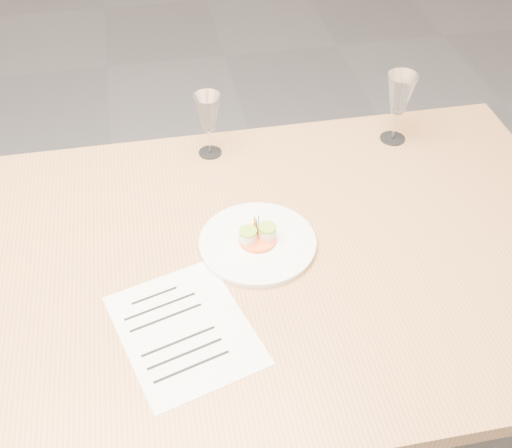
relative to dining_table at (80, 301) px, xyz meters
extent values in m
cube|color=tan|center=(0.00, 0.00, 0.05)|extent=(2.40, 1.00, 0.04)
cylinder|color=tan|center=(1.10, 0.40, -0.33)|extent=(0.07, 0.07, 0.71)
cylinder|color=white|center=(0.41, 0.03, 0.07)|extent=(0.26, 0.26, 0.01)
cylinder|color=white|center=(0.41, 0.03, 0.08)|extent=(0.27, 0.27, 0.01)
cylinder|color=orange|center=(0.41, 0.03, 0.09)|extent=(0.09, 0.09, 0.01)
cylinder|color=#F7EACA|center=(0.39, 0.03, 0.10)|extent=(0.04, 0.04, 0.02)
cylinder|color=#F7EACA|center=(0.44, 0.03, 0.10)|extent=(0.04, 0.04, 0.02)
cylinder|color=#98C637|center=(0.39, 0.03, 0.12)|extent=(0.04, 0.04, 0.01)
cylinder|color=#98C637|center=(0.44, 0.03, 0.12)|extent=(0.04, 0.04, 0.01)
cylinder|color=tan|center=(0.46, -0.01, 0.08)|extent=(0.04, 0.04, 0.00)
cube|color=white|center=(0.22, -0.18, 0.07)|extent=(0.33, 0.37, 0.00)
cube|color=black|center=(0.17, -0.08, 0.07)|extent=(0.10, 0.03, 0.00)
cube|color=black|center=(0.18, -0.11, 0.07)|extent=(0.15, 0.05, 0.00)
cube|color=black|center=(0.19, -0.14, 0.07)|extent=(0.15, 0.05, 0.00)
cube|color=black|center=(0.21, -0.20, 0.07)|extent=(0.15, 0.05, 0.00)
cube|color=black|center=(0.22, -0.24, 0.07)|extent=(0.15, 0.05, 0.00)
cube|color=black|center=(0.23, -0.27, 0.07)|extent=(0.15, 0.05, 0.00)
cylinder|color=white|center=(0.35, 0.41, 0.07)|extent=(0.06, 0.06, 0.00)
cylinder|color=white|center=(0.35, 0.41, 0.11)|extent=(0.01, 0.01, 0.08)
cone|color=white|center=(0.35, 0.41, 0.20)|extent=(0.07, 0.07, 0.10)
cylinder|color=white|center=(0.86, 0.38, 0.07)|extent=(0.07, 0.07, 0.00)
cylinder|color=white|center=(0.86, 0.38, 0.11)|extent=(0.01, 0.01, 0.09)
cone|color=white|center=(0.86, 0.38, 0.21)|extent=(0.08, 0.08, 0.11)
camera|label=1|loc=(0.21, -1.00, 1.11)|focal=45.00mm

